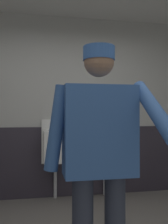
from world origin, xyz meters
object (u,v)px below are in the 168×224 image
object	(u,v)px
urinal_middle	(106,144)
soap_dispenser	(61,115)
urinal_left	(56,146)
person	(99,151)

from	to	relation	value
urinal_middle	soap_dispenser	distance (m)	0.81
urinal_left	urinal_middle	distance (m)	0.75
urinal_left	soap_dispenser	world-z (taller)	soap_dispenser
person	soap_dispenser	world-z (taller)	person
urinal_middle	soap_dispenser	size ratio (longest dim) A/B	6.89
urinal_left	person	size ratio (longest dim) A/B	0.74
urinal_left	soap_dispenser	size ratio (longest dim) A/B	6.89
urinal_middle	soap_dispenser	xyz separation A→B (m)	(-0.67, 0.12, 0.44)
urinal_middle	person	bearing A→B (deg)	-106.99
person	urinal_left	bearing A→B (deg)	94.23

